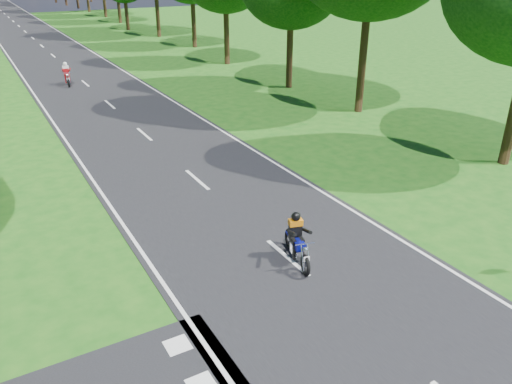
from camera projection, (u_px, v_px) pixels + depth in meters
ground at (334, 298)px, 11.75m from camera, size 160.00×160.00×0.00m
main_road at (33, 38)px, 51.14m from camera, size 7.00×140.00×0.02m
road_markings at (34, 40)px, 49.60m from camera, size 7.40×140.00×0.01m
rider_near_blue at (297, 238)px, 12.90m from camera, size 0.95×1.70×1.35m
rider_far_red at (67, 74)px, 31.55m from camera, size 0.74×1.75×1.42m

